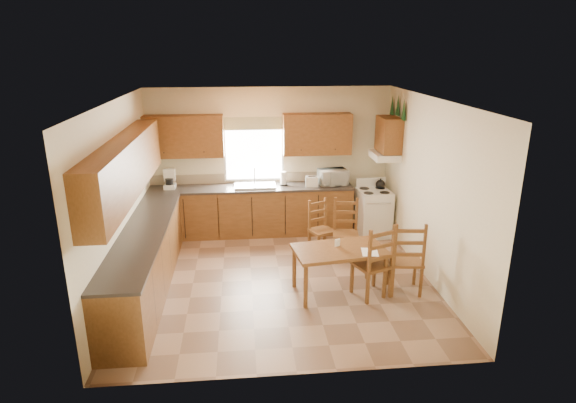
{
  "coord_description": "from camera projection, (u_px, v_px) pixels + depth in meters",
  "views": [
    {
      "loc": [
        -0.53,
        -6.61,
        3.41
      ],
      "look_at": [
        0.15,
        0.3,
        1.15
      ],
      "focal_mm": 30.0,
      "sensor_mm": 36.0,
      "label": 1
    }
  ],
  "objects": [
    {
      "name": "microwave",
      "position": [
        333.0,
        177.0,
        8.98
      ],
      "size": [
        0.53,
        0.43,
        0.29
      ],
      "primitive_type": "imported",
      "rotation": [
        0.0,
        0.0,
        0.18
      ],
      "color": "silver",
      "rests_on": "counter_back"
    },
    {
      "name": "lower_cab_left",
      "position": [
        146.0,
        263.0,
        6.9
      ],
      "size": [
        0.6,
        3.6,
        0.88
      ],
      "primitive_type": "cube",
      "color": "brown",
      "rests_on": "floor"
    },
    {
      "name": "wall_back",
      "position": [
        270.0,
        160.0,
        9.07
      ],
      "size": [
        4.5,
        4.5,
        0.0
      ],
      "primitive_type": "plane",
      "color": "beige",
      "rests_on": "floor"
    },
    {
      "name": "pine_decal_a",
      "position": [
        404.0,
        110.0,
        8.09
      ],
      "size": [
        0.22,
        0.22,
        0.36
      ],
      "primitive_type": "cone",
      "color": "#174620",
      "rests_on": "wall_right"
    },
    {
      "name": "toaster",
      "position": [
        312.0,
        181.0,
        8.88
      ],
      "size": [
        0.24,
        0.16,
        0.19
      ],
      "primitive_type": "cube",
      "rotation": [
        0.0,
        0.0,
        -0.09
      ],
      "color": "silver",
      "rests_on": "counter_back"
    },
    {
      "name": "wall_left",
      "position": [
        120.0,
        200.0,
        6.73
      ],
      "size": [
        4.5,
        4.5,
        0.0
      ],
      "primitive_type": "plane",
      "color": "beige",
      "rests_on": "floor"
    },
    {
      "name": "pine_decal_b",
      "position": [
        398.0,
        105.0,
        8.38
      ],
      "size": [
        0.22,
        0.22,
        0.36
      ],
      "primitive_type": "cone",
      "color": "#174620",
      "rests_on": "wall_right"
    },
    {
      "name": "backsplash",
      "position": [
        251.0,
        178.0,
        9.13
      ],
      "size": [
        3.75,
        0.01,
        0.18
      ],
      "primitive_type": "cube",
      "color": "gray",
      "rests_on": "counter_back"
    },
    {
      "name": "chair_near_right",
      "position": [
        405.0,
        256.0,
        6.85
      ],
      "size": [
        0.51,
        0.49,
        1.09
      ],
      "primitive_type": "cube",
      "rotation": [
        0.0,
        0.0,
        3.02
      ],
      "color": "brown",
      "rests_on": "floor"
    },
    {
      "name": "paper_towel",
      "position": [
        283.0,
        178.0,
        8.94
      ],
      "size": [
        0.11,
        0.11,
        0.26
      ],
      "primitive_type": "cylinder",
      "rotation": [
        0.0,
        0.0,
        -0.01
      ],
      "color": "white",
      "rests_on": "counter_back"
    },
    {
      "name": "window_pane",
      "position": [
        254.0,
        150.0,
        8.95
      ],
      "size": [
        1.05,
        0.01,
        1.1
      ],
      "primitive_type": "cube",
      "color": "white",
      "rests_on": "wall_back"
    },
    {
      "name": "table_paper",
      "position": [
        370.0,
        252.0,
        6.65
      ],
      "size": [
        0.26,
        0.32,
        0.0
      ],
      "primitive_type": "cube",
      "rotation": [
        0.0,
        0.0,
        -0.15
      ],
      "color": "white",
      "rests_on": "dining_table"
    },
    {
      "name": "upper_cab_stove",
      "position": [
        389.0,
        135.0,
        8.52
      ],
      "size": [
        0.33,
        0.62,
        0.62
      ],
      "primitive_type": "cube",
      "color": "brown",
      "rests_on": "wall_right"
    },
    {
      "name": "dining_table",
      "position": [
        339.0,
        271.0,
        6.87
      ],
      "size": [
        1.37,
        0.9,
        0.68
      ],
      "primitive_type": "cube",
      "rotation": [
        0.0,
        0.0,
        0.14
      ],
      "color": "brown",
      "rests_on": "floor"
    },
    {
      "name": "upper_cab_back_right",
      "position": [
        317.0,
        134.0,
        8.84
      ],
      "size": [
        1.25,
        0.33,
        0.75
      ],
      "primitive_type": "cube",
      "color": "brown",
      "rests_on": "wall_back"
    },
    {
      "name": "wall_front",
      "position": [
        298.0,
        261.0,
        4.81
      ],
      "size": [
        4.5,
        4.5,
        0.0
      ],
      "primitive_type": "plane",
      "color": "beige",
      "rests_on": "floor"
    },
    {
      "name": "counter_left",
      "position": [
        143.0,
        233.0,
        6.76
      ],
      "size": [
        0.63,
        3.6,
        0.04
      ],
      "primitive_type": "cube",
      "color": "#332D29",
      "rests_on": "lower_cab_left"
    },
    {
      "name": "coffeemaker",
      "position": [
        169.0,
        178.0,
        8.73
      ],
      "size": [
        0.26,
        0.3,
        0.38
      ],
      "primitive_type": "cube",
      "rotation": [
        0.0,
        0.0,
        0.16
      ],
      "color": "silver",
      "rests_on": "counter_back"
    },
    {
      "name": "chair_near_left",
      "position": [
        372.0,
        260.0,
        6.74
      ],
      "size": [
        0.59,
        0.57,
        1.09
      ],
      "primitive_type": "cube",
      "rotation": [
        0.0,
        0.0,
        3.53
      ],
      "color": "brown",
      "rests_on": "floor"
    },
    {
      "name": "lower_cab_back",
      "position": [
        252.0,
        211.0,
        9.03
      ],
      "size": [
        3.75,
        0.6,
        0.88
      ],
      "primitive_type": "cube",
      "color": "brown",
      "rests_on": "floor"
    },
    {
      "name": "chair_far_left",
      "position": [
        322.0,
        227.0,
        8.2
      ],
      "size": [
        0.5,
        0.49,
        0.91
      ],
      "primitive_type": "cube",
      "rotation": [
        0.0,
        0.0,
        0.41
      ],
      "color": "brown",
      "rests_on": "floor"
    },
    {
      "name": "chair_far_right",
      "position": [
        346.0,
        230.0,
        7.94
      ],
      "size": [
        0.48,
        0.46,
        1.0
      ],
      "primitive_type": "cube",
      "rotation": [
        0.0,
        0.0,
        -0.16
      ],
      "color": "brown",
      "rests_on": "floor"
    },
    {
      "name": "window_frame",
      "position": [
        254.0,
        150.0,
        8.95
      ],
      "size": [
        1.13,
        0.02,
        1.18
      ],
      "primitive_type": "cube",
      "color": "silver",
      "rests_on": "wall_back"
    },
    {
      "name": "window_valance",
      "position": [
        253.0,
        124.0,
        8.77
      ],
      "size": [
        1.19,
        0.01,
        0.24
      ],
      "primitive_type": "cube",
      "color": "#526838",
      "rests_on": "wall_back"
    },
    {
      "name": "upper_cab_left",
      "position": [
        126.0,
        167.0,
        6.45
      ],
      "size": [
        0.33,
        3.6,
        0.75
      ],
      "primitive_type": "cube",
      "color": "brown",
      "rests_on": "wall_left"
    },
    {
      "name": "pine_decal_c",
      "position": [
        392.0,
        105.0,
        8.69
      ],
      "size": [
        0.22,
        0.22,
        0.36
      ],
      "primitive_type": "cone",
      "color": "#174620",
      "rests_on": "wall_right"
    },
    {
      "name": "ceiling",
      "position": [
        279.0,
        100.0,
        6.52
      ],
      "size": [
        4.5,
        4.5,
        0.0
      ],
      "primitive_type": "plane",
      "color": "#9C5320",
      "rests_on": "floor"
    },
    {
      "name": "counter_back",
      "position": [
        251.0,
        188.0,
        8.89
      ],
      "size": [
        3.75,
        0.63,
        0.04
      ],
      "primitive_type": "cube",
      "color": "#332D29",
      "rests_on": "lower_cab_back"
    },
    {
      "name": "stove",
      "position": [
        373.0,
        213.0,
        8.96
      ],
      "size": [
        0.62,
        0.64,
        0.85
      ],
      "primitive_type": "cube",
      "rotation": [
        0.0,
        0.0,
        0.08
      ],
      "color": "silver",
      "rests_on": "floor"
    },
    {
      "name": "upper_cab_back_left",
      "position": [
        184.0,
        136.0,
        8.61
      ],
      "size": [
        1.41,
        0.33,
        0.75
      ],
      "primitive_type": "cube",
      "color": "brown",
      "rests_on": "wall_back"
    },
    {
      "name": "sink_basin",
      "position": [
        255.0,
        186.0,
        8.88
      ],
      "size": [
        0.75,
        0.45,
        0.04
      ],
      "primitive_type": "cube",
      "color": "silver",
      "rests_on": "counter_back"
    },
    {
      "name": "range_hood",
      "position": [
        385.0,
        156.0,
        8.64
      ],
      "size": [
        0.44,
        0.62,
        0.12
      ],
      "primitive_type": "cube",
      "color": "silver",
      "rests_on": "wall_right"
    },
    {
      "name": "floor",
      "position": [
        280.0,
        279.0,
        7.36
      ],
      "size": [
        4.5,
        4.5,
        0.0
      ],
      "primitive_type": "plane",
      "color": "#8B6A51",
      "rests_on": "ground"
    },
    {
      "name": "wall_right",
      "position": [
        430.0,
        191.0,
        7.15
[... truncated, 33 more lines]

